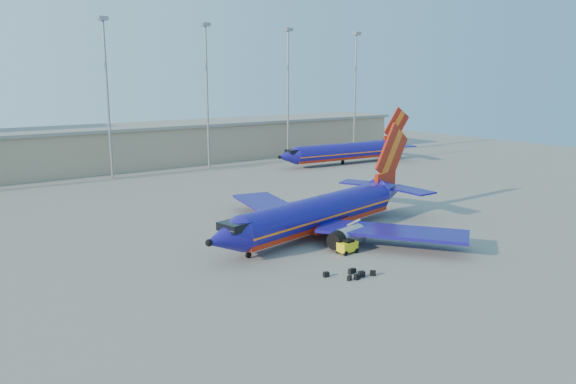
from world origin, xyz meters
name	(u,v)px	position (x,y,z in m)	size (l,w,h in m)	color
ground	(279,227)	(0.00, 0.00, 0.00)	(220.00, 220.00, 0.00)	slate
terminal_building	(161,143)	(10.00, 58.00, 4.32)	(122.00, 16.00, 8.50)	gray
light_mast_row	(159,81)	(5.00, 46.00, 17.55)	(101.60, 1.60, 28.65)	gray
aircraft_main	(323,212)	(2.41, -5.60, 2.62)	(35.91, 34.19, 12.29)	navy
aircraft_second	(346,151)	(41.54, 33.81, 2.69)	(34.58, 13.43, 11.71)	navy
baggage_tug	(347,246)	(-0.23, -12.90, 0.80)	(2.22, 1.43, 1.54)	yellow
luggage_pile	(353,274)	(-4.56, -18.50, 0.24)	(4.34, 2.87, 0.53)	black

